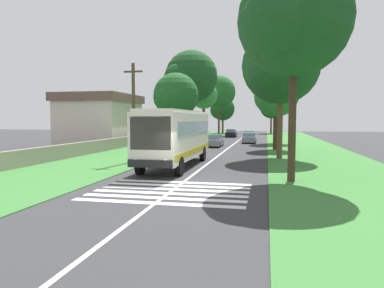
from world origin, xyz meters
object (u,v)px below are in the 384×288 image
at_px(roadside_tree_left_1, 175,97).
at_px(roadside_tree_left_3, 203,96).
at_px(trailing_car_1, 249,138).
at_px(roadside_tree_right_2, 279,68).
at_px(pedestrian, 292,163).
at_px(roadside_tree_left_0, 218,93).
at_px(roadside_tree_left_4, 222,109).
at_px(trailing_car_2, 249,136).
at_px(roadside_tree_right_3, 275,96).
at_px(coach_bus, 177,135).
at_px(roadside_tree_right_1, 271,108).
at_px(roadside_tree_left_2, 190,78).
at_px(roadside_tree_right_0, 276,82).
at_px(utility_pole, 134,111).
at_px(trailing_car_3, 231,133).
at_px(roadside_building, 100,119).
at_px(roadside_tree_right_4, 291,24).
at_px(trailing_car_0, 214,141).

distance_m(roadside_tree_left_1, roadside_tree_left_3, 20.53).
distance_m(trailing_car_1, roadside_tree_left_1, 14.23).
bearing_deg(roadside_tree_left_3, roadside_tree_right_2, -158.25).
bearing_deg(pedestrian, roadside_tree_left_0, 11.96).
height_order(trailing_car_1, roadside_tree_left_4, roadside_tree_left_4).
distance_m(trailing_car_2, roadside_tree_right_2, 26.38).
height_order(roadside_tree_left_1, roadside_tree_right_3, roadside_tree_left_1).
xyz_separation_m(coach_bus, roadside_tree_right_1, (57.76, -6.74, 3.54)).
bearing_deg(roadside_tree_left_2, roadside_tree_right_0, -87.91).
height_order(roadside_tree_left_0, utility_pole, roadside_tree_left_0).
height_order(trailing_car_3, pedestrian, pedestrian).
distance_m(trailing_car_2, roadside_tree_right_3, 18.11).
xyz_separation_m(roadside_tree_right_0, pedestrian, (-30.00, -0.10, -7.20)).
bearing_deg(roadside_building, utility_pole, -146.89).
bearing_deg(roadside_tree_left_1, roadside_tree_left_2, 4.26).
height_order(trailing_car_3, roadside_building, roadside_building).
distance_m(trailing_car_2, trailing_car_3, 8.95).
distance_m(trailing_car_1, roadside_tree_left_0, 23.40).
bearing_deg(utility_pole, roadside_tree_right_0, -23.87).
relative_size(roadside_tree_left_1, pedestrian, 4.76).
height_order(coach_bus, roadside_tree_right_3, roadside_tree_right_3).
relative_size(roadside_tree_right_3, utility_pole, 1.10).
relative_size(coach_bus, roadside_tree_left_3, 1.20).
bearing_deg(roadside_tree_right_0, roadside_tree_right_4, 179.91).
relative_size(roadside_tree_left_0, roadside_tree_left_4, 1.42).
bearing_deg(roadside_tree_right_1, pedestrian, -179.62).
bearing_deg(roadside_tree_right_3, roadside_tree_left_1, 94.01).
bearing_deg(roadside_tree_right_4, roadside_tree_left_4, 10.17).
bearing_deg(roadside_tree_left_1, roadside_tree_right_0, -42.24).
xyz_separation_m(utility_pole, roadside_building, (16.82, 10.97, -0.58)).
bearing_deg(roadside_tree_right_2, utility_pole, 115.07).
distance_m(trailing_car_1, roadside_tree_right_0, 8.21).
xyz_separation_m(trailing_car_2, roadside_tree_left_2, (-6.44, 7.84, 8.15)).
bearing_deg(roadside_tree_right_3, roadside_tree_right_4, -179.05).
height_order(roadside_tree_right_0, roadside_tree_right_1, roadside_tree_right_0).
xyz_separation_m(trailing_car_0, roadside_building, (0.68, 14.55, 2.52)).
height_order(coach_bus, roadside_tree_right_1, roadside_tree_right_1).
bearing_deg(pedestrian, roadside_tree_right_2, 1.95).
relative_size(roadside_tree_left_1, utility_pole, 1.12).
bearing_deg(roadside_tree_left_2, roadside_tree_right_1, -19.18).
bearing_deg(roadside_tree_left_1, roadside_tree_left_3, 1.85).
xyz_separation_m(trailing_car_0, roadside_tree_left_4, (39.78, 4.04, 4.73)).
bearing_deg(trailing_car_0, utility_pole, 167.46).
distance_m(roadside_tree_right_4, pedestrian, 6.98).
relative_size(trailing_car_0, trailing_car_1, 1.00).
bearing_deg(roadside_tree_right_1, roadside_tree_left_2, 160.82).
xyz_separation_m(roadside_tree_left_2, roadside_building, (-6.94, 10.07, -5.63)).
distance_m(coach_bus, roadside_tree_left_3, 34.99).
bearing_deg(trailing_car_2, roadside_tree_right_2, -172.14).
bearing_deg(roadside_tree_right_3, trailing_car_3, 15.27).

